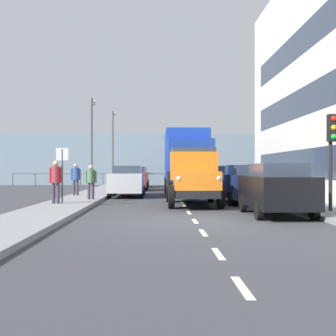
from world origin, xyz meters
The scene contains 21 objects.
ground_plane centered at (0.00, -7.57, 0.00)m, with size 80.00×80.00×0.00m, color #38383D.
sidewalk_left centered at (-4.83, -7.57, 0.07)m, with size 2.17×37.81×0.15m, color gray.
sidewalk_right centered at (4.83, -7.57, 0.07)m, with size 2.17×37.81×0.15m, color gray.
road_centreline_markings centered at (0.00, -6.62, 0.00)m, with size 0.12×33.46×0.01m.
sea_horizon centered at (0.00, -29.47, 2.50)m, with size 80.00×0.80×5.00m, color gray.
seawall_railing centered at (0.00, -25.87, 0.92)m, with size 28.08×0.08×1.20m.
truck_vintage_orange centered at (-0.40, -5.45, 1.18)m, with size 2.17×5.64×2.43m.
lorry_cargo_blue centered at (-0.64, -13.25, 2.08)m, with size 2.58×8.20×3.87m.
car_black_kerbside_near centered at (-2.80, -1.51, 0.89)m, with size 1.86×3.92×1.72m.
car_navy_kerbside_1 centered at (-2.80, -6.73, 0.90)m, with size 1.82×4.19×1.72m.
car_white_kerbside_2 centered at (-2.80, -11.88, 0.89)m, with size 1.78×4.12×1.72m.
car_silver_oppositeside_0 centered at (2.80, -11.53, 0.90)m, with size 1.88×4.65×1.72m.
car_red_oppositeside_1 centered at (2.80, -18.60, 0.90)m, with size 1.94×3.97×1.72m.
car_grey_oppositeside_2 centered at (2.80, -24.29, 0.90)m, with size 1.82×4.18×1.72m.
pedestrian_couple_b centered at (5.22, -4.87, 1.17)m, with size 0.53×0.34×1.73m.
pedestrian_strolling centered at (4.18, -7.29, 1.07)m, with size 0.53×0.34×1.58m.
pedestrian_couple_a centered at (5.46, -10.37, 1.15)m, with size 0.53×0.34×1.70m.
traffic_light_near centered at (-4.66, -1.51, 2.47)m, with size 0.28×0.41×3.20m.
lamp_post_promenade centered at (5.03, -13.10, 3.55)m, with size 0.32×1.14×5.61m.
lamp_post_far centered at (4.73, -22.13, 3.80)m, with size 0.32×1.14×6.08m.
street_sign centered at (5.01, -5.08, 1.68)m, with size 0.50×0.07×2.25m.
Camera 1 is at (1.10, 12.53, 1.54)m, focal length 45.87 mm.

